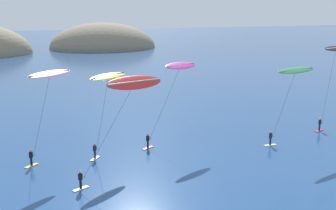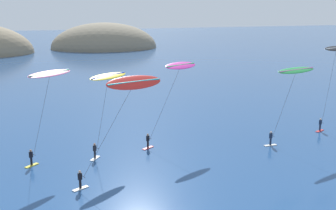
% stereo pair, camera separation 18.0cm
% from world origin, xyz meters
% --- Properties ---
extents(headland_island, '(91.64, 43.07, 21.29)m').
position_xyz_m(headland_island, '(-8.98, 154.87, 0.00)').
color(headland_island, '#7A705B').
rests_on(headland_island, ground).
extents(kitesurfer_black, '(5.29, 2.69, 10.69)m').
position_xyz_m(kitesurfer_black, '(20.98, 38.13, 9.48)').
color(kitesurfer_black, red).
rests_on(kitesurfer_black, ground).
extents(kitesurfer_magenta, '(8.17, 4.80, 9.16)m').
position_xyz_m(kitesurfer_magenta, '(1.05, 40.97, 8.17)').
color(kitesurfer_magenta, red).
rests_on(kitesurfer_magenta, ground).
extents(kitesurfer_pink, '(5.76, 4.80, 9.16)m').
position_xyz_m(kitesurfer_pink, '(-13.65, 39.38, 8.19)').
color(kitesurfer_pink, yellow).
rests_on(kitesurfer_pink, ground).
extents(kitesurfer_red, '(9.08, 3.47, 9.39)m').
position_xyz_m(kitesurfer_red, '(-7.13, 31.80, 8.28)').
color(kitesurfer_red, silver).
rests_on(kitesurfer_red, ground).
extents(kitesurfer_yellow, '(5.20, 4.35, 8.65)m').
position_xyz_m(kitesurfer_yellow, '(-7.79, 38.77, 7.76)').
color(kitesurfer_yellow, silver).
rests_on(kitesurfer_yellow, ground).
extents(kitesurfer_green, '(7.55, 2.91, 8.66)m').
position_xyz_m(kitesurfer_green, '(13.32, 35.76, 7.77)').
color(kitesurfer_green, silver).
rests_on(kitesurfer_green, ground).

